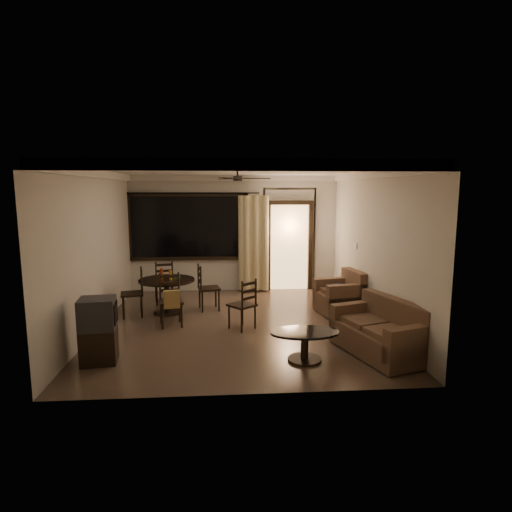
{
  "coord_description": "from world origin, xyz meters",
  "views": [
    {
      "loc": [
        -0.24,
        -7.61,
        2.45
      ],
      "look_at": [
        0.34,
        0.2,
        1.24
      ],
      "focal_mm": 30.0,
      "sensor_mm": 36.0,
      "label": 1
    }
  ],
  "objects": [
    {
      "name": "ground",
      "position": [
        0.0,
        0.0,
        0.0
      ],
      "size": [
        5.5,
        5.5,
        0.0
      ],
      "primitive_type": "plane",
      "color": "#7F6651",
      "rests_on": "ground"
    },
    {
      "name": "armchair",
      "position": [
        2.1,
        0.59,
        0.35
      ],
      "size": [
        0.96,
        0.96,
        0.83
      ],
      "rotation": [
        0.0,
        0.0,
        0.18
      ],
      "color": "#412B1E",
      "rests_on": "ground"
    },
    {
      "name": "coffee_table",
      "position": [
        0.9,
        -1.77,
        0.29
      ],
      "size": [
        1.0,
        0.6,
        0.44
      ],
      "rotation": [
        0.0,
        0.0,
        -0.2
      ],
      "color": "black",
      "rests_on": "ground"
    },
    {
      "name": "sofa",
      "position": [
        2.11,
        -1.6,
        0.32
      ],
      "size": [
        1.22,
        1.68,
        0.81
      ],
      "rotation": [
        0.0,
        0.0,
        0.31
      ],
      "color": "#412B1E",
      "rests_on": "ground"
    },
    {
      "name": "dining_chair_east",
      "position": [
        -0.58,
        1.01,
        0.28
      ],
      "size": [
        0.5,
        0.5,
        0.95
      ],
      "rotation": [
        0.0,
        0.0,
        1.78
      ],
      "color": "black",
      "rests_on": "ground"
    },
    {
      "name": "dining_chair_west",
      "position": [
        -2.04,
        0.66,
        0.28
      ],
      "size": [
        0.5,
        0.5,
        0.95
      ],
      "rotation": [
        0.0,
        0.0,
        -1.36
      ],
      "color": "black",
      "rests_on": "ground"
    },
    {
      "name": "dining_chair_south",
      "position": [
        -1.22,
        -0.0,
        0.31
      ],
      "size": [
        0.5,
        0.54,
        0.95
      ],
      "rotation": [
        0.0,
        0.0,
        0.21
      ],
      "color": "black",
      "rests_on": "ground"
    },
    {
      "name": "room_shell",
      "position": [
        0.59,
        1.77,
        1.83
      ],
      "size": [
        5.5,
        6.7,
        5.5
      ],
      "color": "beige",
      "rests_on": "ground"
    },
    {
      "name": "side_chair",
      "position": [
        0.06,
        -0.27,
        0.27
      ],
      "size": [
        0.57,
        0.57,
        0.92
      ],
      "rotation": [
        0.0,
        0.0,
        3.85
      ],
      "color": "black",
      "rests_on": "ground"
    },
    {
      "name": "dining_chair_north",
      "position": [
        -1.56,
        1.61,
        0.28
      ],
      "size": [
        0.5,
        0.5,
        0.95
      ],
      "rotation": [
        0.0,
        0.0,
        3.35
      ],
      "color": "black",
      "rests_on": "ground"
    },
    {
      "name": "tv_cabinet",
      "position": [
        -2.05,
        -1.61,
        0.47
      ],
      "size": [
        0.55,
        0.5,
        0.94
      ],
      "rotation": [
        0.0,
        0.0,
        0.12
      ],
      "color": "black",
      "rests_on": "ground"
    },
    {
      "name": "dining_table",
      "position": [
        -1.4,
        0.84,
        0.55
      ],
      "size": [
        1.11,
        1.11,
        0.91
      ],
      "rotation": [
        0.0,
        0.0,
        0.21
      ],
      "color": "black",
      "rests_on": "ground"
    }
  ]
}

